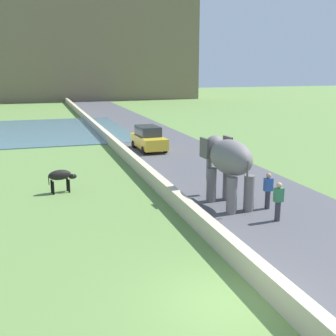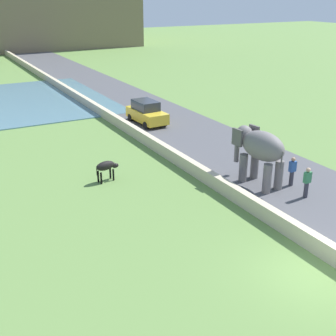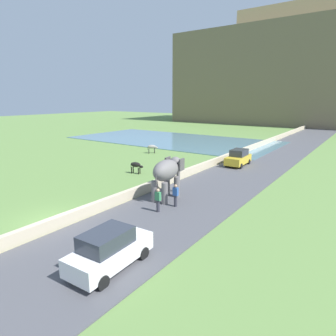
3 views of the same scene
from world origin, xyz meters
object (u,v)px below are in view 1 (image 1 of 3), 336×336
(car_yellow, at_px, (149,139))
(elephant, at_px, (228,161))
(person_trailing, at_px, (278,201))
(cow_black, at_px, (61,176))
(person_beside_elephant, at_px, (268,190))

(car_yellow, bearing_deg, elephant, -90.08)
(car_yellow, bearing_deg, person_trailing, -86.33)
(person_trailing, relative_size, cow_black, 1.15)
(elephant, relative_size, cow_black, 2.48)
(elephant, height_order, car_yellow, elephant)
(cow_black, bearing_deg, car_yellow, 52.96)
(elephant, bearing_deg, person_beside_elephant, -36.45)
(elephant, xyz_separation_m, cow_black, (-6.83, 4.27, -1.20))
(elephant, bearing_deg, person_trailing, -67.52)
(person_beside_elephant, bearing_deg, elephant, 143.55)
(person_beside_elephant, bearing_deg, car_yellow, 95.58)
(elephant, distance_m, person_beside_elephant, 2.12)
(person_beside_elephant, height_order, cow_black, person_beside_elephant)
(person_trailing, distance_m, cow_black, 10.37)
(car_yellow, bearing_deg, cow_black, -127.04)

